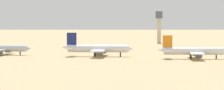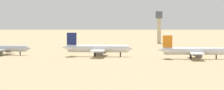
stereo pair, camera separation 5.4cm
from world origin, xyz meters
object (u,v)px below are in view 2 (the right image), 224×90
Objects in this scene: parked_jet_navy_2 at (97,49)px; parked_jet_orange_3 at (193,51)px; parked_jet_teal_1 at (1,48)px; control_tower at (159,24)px.

parked_jet_navy_2 reaches higher than parked_jet_orange_3.
parked_jet_teal_1 is at bearing 168.79° from parked_jet_orange_3.
parked_jet_navy_2 is at bearing -3.71° from parked_jet_teal_1.
parked_jet_navy_2 is at bearing -94.62° from control_tower.
parked_jet_teal_1 is 0.97× the size of parked_jet_orange_3.
parked_jet_navy_2 is at bearing 165.14° from parked_jet_orange_3.
parked_jet_teal_1 is 101.84m from parked_jet_orange_3.
parked_jet_teal_1 is at bearing -112.39° from control_tower.
parked_jet_navy_2 is (52.92, 0.27, 0.41)m from parked_jet_teal_1.
parked_jet_orange_3 is at bearing -7.09° from parked_jet_teal_1.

